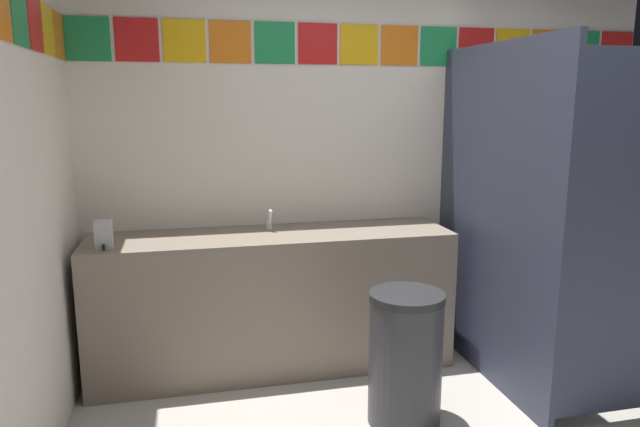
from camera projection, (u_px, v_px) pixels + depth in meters
name	position (u px, v px, depth m)	size (l,w,h in m)	color
wall_back	(375.00, 158.00, 3.93)	(3.81, 0.09, 2.54)	silver
vanity_counter	(273.00, 300.00, 3.62)	(2.20, 0.55, 0.86)	gray
faucet_center	(270.00, 222.00, 3.62)	(0.04, 0.10, 0.14)	silver
soap_dispenser	(104.00, 235.00, 3.17)	(0.09, 0.09, 0.16)	#B7BABF
stall_divider	(544.00, 224.00, 3.20)	(0.92, 1.37, 1.98)	#33384C
toilet	(536.00, 309.00, 3.84)	(0.39, 0.49, 0.74)	white
trash_bin	(405.00, 358.00, 3.00)	(0.39, 0.39, 0.70)	#333338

